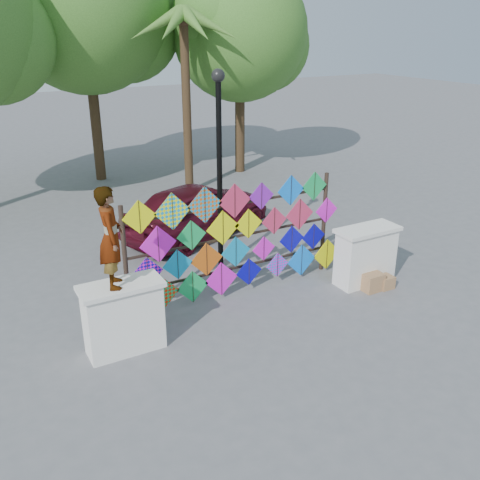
# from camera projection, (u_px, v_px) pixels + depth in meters

# --- Properties ---
(ground) EXTENTS (80.00, 80.00, 0.00)m
(ground) POSITION_uv_depth(u_px,v_px,m) (253.00, 307.00, 10.75)
(ground) COLOR slate
(ground) RESTS_ON ground
(parapet_left) EXTENTS (1.40, 0.65, 1.28)m
(parapet_left) POSITION_uv_depth(u_px,v_px,m) (124.00, 317.00, 9.12)
(parapet_left) COLOR white
(parapet_left) RESTS_ON ground
(parapet_right) EXTENTS (1.40, 0.65, 1.28)m
(parapet_right) POSITION_uv_depth(u_px,v_px,m) (366.00, 255.00, 11.56)
(parapet_right) COLOR white
(parapet_right) RESTS_ON ground
(kite_rack) EXTENTS (5.01, 0.24, 2.44)m
(kite_rack) POSITION_uv_depth(u_px,v_px,m) (237.00, 239.00, 10.90)
(kite_rack) COLOR black
(kite_rack) RESTS_ON ground
(tree_mid) EXTENTS (6.30, 5.60, 8.61)m
(tree_mid) POSITION_uv_depth(u_px,v_px,m) (87.00, 8.00, 17.55)
(tree_mid) COLOR #47311E
(tree_mid) RESTS_ON ground
(tree_east) EXTENTS (5.40, 4.80, 7.42)m
(tree_east) POSITION_uv_depth(u_px,v_px,m) (242.00, 33.00, 18.88)
(tree_east) COLOR #47311E
(tree_east) RESTS_ON ground
(palm_tree) EXTENTS (3.62, 3.62, 5.83)m
(palm_tree) POSITION_uv_depth(u_px,v_px,m) (184.00, 36.00, 16.35)
(palm_tree) COLOR #47311E
(palm_tree) RESTS_ON ground
(vendor_woman) EXTENTS (0.55, 0.70, 1.71)m
(vendor_woman) POSITION_uv_depth(u_px,v_px,m) (111.00, 237.00, 8.53)
(vendor_woman) COLOR #99999E
(vendor_woman) RESTS_ON parapet_left
(sedan) EXTENTS (4.65, 3.11, 1.47)m
(sedan) POSITION_uv_depth(u_px,v_px,m) (198.00, 209.00, 14.14)
(sedan) COLOR #510E1D
(sedan) RESTS_ON ground
(lamppost) EXTENTS (0.28, 0.28, 4.46)m
(lamppost) POSITION_uv_depth(u_px,v_px,m) (219.00, 154.00, 11.49)
(lamppost) COLOR black
(lamppost) RESTS_ON ground
(cardboard_box_near) EXTENTS (0.44, 0.39, 0.39)m
(cardboard_box_near) POSITION_uv_depth(u_px,v_px,m) (371.00, 281.00, 11.40)
(cardboard_box_near) COLOR #9F734D
(cardboard_box_near) RESTS_ON ground
(cardboard_box_far) EXTENTS (0.33, 0.30, 0.27)m
(cardboard_box_far) POSITION_uv_depth(u_px,v_px,m) (385.00, 282.00, 11.50)
(cardboard_box_far) COLOR #9F734D
(cardboard_box_far) RESTS_ON ground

